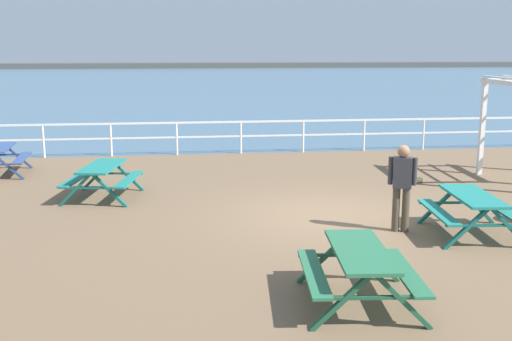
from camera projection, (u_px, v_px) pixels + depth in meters
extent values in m
cube|color=brown|center=(328.00, 220.00, 12.56)|extent=(30.00, 24.00, 0.20)
cube|color=#476B84|center=(208.00, 81.00, 63.83)|extent=(142.00, 90.00, 0.01)
cube|color=#4C4C47|center=(196.00, 68.00, 105.63)|extent=(142.00, 6.00, 1.80)
cube|color=white|center=(272.00, 121.00, 19.87)|extent=(23.00, 0.06, 0.06)
cube|color=white|center=(272.00, 136.00, 19.96)|extent=(23.00, 0.05, 0.05)
cylinder|color=white|center=(43.00, 141.00, 19.07)|extent=(0.07, 0.07, 1.05)
cylinder|color=white|center=(111.00, 140.00, 19.33)|extent=(0.07, 0.07, 1.05)
cylinder|color=white|center=(177.00, 139.00, 19.59)|extent=(0.07, 0.07, 1.05)
cylinder|color=white|center=(241.00, 138.00, 19.84)|extent=(0.07, 0.07, 1.05)
cylinder|color=white|center=(303.00, 137.00, 20.10)|extent=(0.07, 0.07, 1.05)
cylinder|color=white|center=(364.00, 135.00, 20.36)|extent=(0.07, 0.07, 1.05)
cylinder|color=white|center=(423.00, 134.00, 20.62)|extent=(0.07, 0.07, 1.05)
cylinder|color=white|center=(481.00, 133.00, 20.87)|extent=(0.07, 0.07, 1.05)
cube|color=#286B47|center=(360.00, 251.00, 8.10)|extent=(0.86, 1.86, 0.05)
cube|color=#286B47|center=(314.00, 273.00, 8.14)|extent=(0.43, 1.82, 0.04)
cube|color=#286B47|center=(405.00, 272.00, 8.17)|extent=(0.43, 1.82, 0.04)
cube|color=#1E5035|center=(324.00, 258.00, 8.92)|extent=(0.80, 0.15, 0.79)
cube|color=#1E5035|center=(374.00, 257.00, 8.95)|extent=(0.80, 0.15, 0.79)
cube|color=#1E5035|center=(349.00, 255.00, 8.92)|extent=(1.50, 0.20, 0.04)
cube|color=#1E5035|center=(342.00, 301.00, 7.39)|extent=(0.80, 0.15, 0.79)
cube|color=#1E5035|center=(402.00, 301.00, 7.42)|extent=(0.80, 0.15, 0.79)
cube|color=#1E5035|center=(372.00, 298.00, 7.40)|extent=(1.50, 0.20, 0.04)
cube|color=#1E7A70|center=(102.00, 166.00, 13.89)|extent=(1.00, 1.89, 0.05)
cube|color=#1E7A70|center=(76.00, 179.00, 13.97)|extent=(0.57, 1.82, 0.04)
cube|color=#1E7A70|center=(129.00, 179.00, 13.92)|extent=(0.57, 1.82, 0.04)
cube|color=#165B54|center=(97.00, 175.00, 14.74)|extent=(0.79, 0.22, 0.79)
cube|color=#165B54|center=(127.00, 175.00, 14.71)|extent=(0.79, 0.22, 0.79)
cube|color=#165B54|center=(112.00, 173.00, 14.71)|extent=(1.49, 0.32, 0.04)
cube|color=#165B54|center=(75.00, 190.00, 13.21)|extent=(0.79, 0.22, 0.79)
cube|color=#165B54|center=(109.00, 190.00, 13.18)|extent=(0.79, 0.22, 0.79)
cube|color=#165B54|center=(92.00, 188.00, 13.19)|extent=(1.49, 0.32, 0.04)
cube|color=#1E7A70|center=(473.00, 196.00, 11.10)|extent=(0.88, 1.86, 0.05)
cube|color=#1E7A70|center=(438.00, 212.00, 11.15)|extent=(0.44, 1.82, 0.04)
cube|color=#1E7A70|center=(505.00, 211.00, 11.18)|extent=(0.44, 1.82, 0.04)
cube|color=#165B54|center=(438.00, 205.00, 11.93)|extent=(0.80, 0.16, 0.79)
cube|color=#165B54|center=(475.00, 205.00, 11.95)|extent=(0.80, 0.16, 0.79)
cube|color=#165B54|center=(457.00, 203.00, 11.93)|extent=(1.50, 0.21, 0.04)
cube|color=#165B54|center=(467.00, 228.00, 10.40)|extent=(0.80, 0.16, 0.79)
cube|color=#165B54|center=(510.00, 228.00, 10.42)|extent=(0.80, 0.16, 0.79)
cube|color=#165B54|center=(489.00, 225.00, 10.40)|extent=(1.50, 0.21, 0.04)
cube|color=#334C84|center=(22.00, 158.00, 16.65)|extent=(0.41, 1.82, 0.04)
cube|color=navy|center=(18.00, 156.00, 17.37)|extent=(0.80, 0.15, 0.79)
cube|color=navy|center=(4.00, 155.00, 17.28)|extent=(1.50, 0.19, 0.04)
cube|color=navy|center=(7.00, 166.00, 15.87)|extent=(0.80, 0.15, 0.79)
cylinder|color=#4C4233|center=(396.00, 209.00, 11.42)|extent=(0.14, 0.14, 0.85)
cylinder|color=#4C4233|center=(406.00, 210.00, 11.39)|extent=(0.14, 0.14, 0.85)
cube|color=#333338|center=(403.00, 173.00, 11.26)|extent=(0.39, 0.32, 0.58)
cylinder|color=#333338|center=(391.00, 171.00, 11.30)|extent=(0.09, 0.09, 0.52)
cylinder|color=#333338|center=(415.00, 172.00, 11.21)|extent=(0.09, 0.09, 0.52)
sphere|color=#9E7051|center=(404.00, 151.00, 11.18)|extent=(0.23, 0.23, 0.23)
cube|color=white|center=(482.00, 129.00, 16.45)|extent=(0.12, 0.12, 2.50)
cube|color=white|center=(505.00, 83.00, 15.11)|extent=(0.28, 2.44, 0.12)
cube|color=white|center=(505.00, 78.00, 15.09)|extent=(0.25, 2.56, 0.04)
torus|color=tan|center=(412.00, 179.00, 15.77)|extent=(0.55, 0.55, 0.11)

